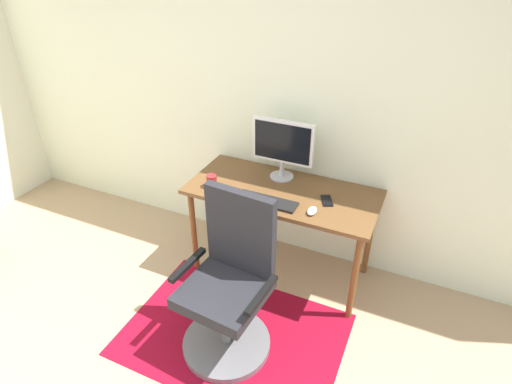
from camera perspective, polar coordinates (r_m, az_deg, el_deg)
wall_back at (r=3.26m, az=1.06°, el=12.94°), size 6.00×0.10×2.60m
area_rug at (r=3.05m, az=-3.05°, el=-18.63°), size 1.46×1.03×0.01m
desk at (r=3.10m, az=3.60°, el=-1.04°), size 1.38×0.63×0.76m
monitor at (r=3.09m, az=3.65°, el=6.44°), size 0.47×0.18×0.46m
keyboard at (r=2.91m, az=1.45°, el=-1.24°), size 0.43×0.13×0.02m
computer_mouse at (r=2.82m, az=7.59°, el=-2.54°), size 0.06×0.10×0.03m
coffee_cup at (r=3.08m, az=-6.01°, el=1.47°), size 0.07×0.07×0.09m
cell_phone at (r=2.96m, az=9.56°, el=-1.16°), size 0.12×0.16×0.01m
office_chair at (r=2.71m, az=-3.60°, el=-13.44°), size 0.59×0.58×1.10m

